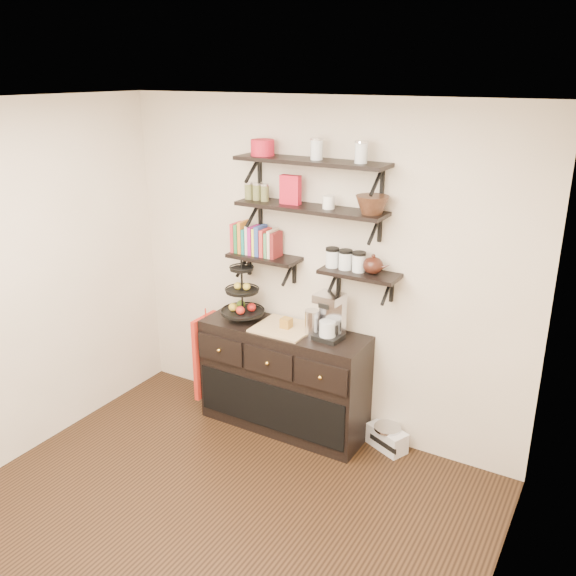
{
  "coord_description": "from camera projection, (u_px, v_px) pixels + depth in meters",
  "views": [
    {
      "loc": [
        2.12,
        -2.36,
        2.86
      ],
      "look_at": [
        0.08,
        1.15,
        1.41
      ],
      "focal_mm": 38.0,
      "sensor_mm": 36.0,
      "label": 1
    }
  ],
  "objects": [
    {
      "name": "floor",
      "position": [
        187.0,
        545.0,
        3.9
      ],
      "size": [
        3.5,
        3.5,
        0.0
      ],
      "primitive_type": "plane",
      "color": "black",
      "rests_on": "ground"
    },
    {
      "name": "candle",
      "position": [
        286.0,
        323.0,
        4.88
      ],
      "size": [
        0.08,
        0.08,
        0.08
      ],
      "primitive_type": "cube",
      "color": "olive",
      "rests_on": "sideboard"
    },
    {
      "name": "cookbooks",
      "position": [
        259.0,
        241.0,
        4.92
      ],
      "size": [
        0.43,
        0.15,
        0.26
      ],
      "color": "#BD2D35",
      "rests_on": "shelf_low_left"
    },
    {
      "name": "shelf_low_left",
      "position": [
        265.0,
        258.0,
        4.94
      ],
      "size": [
        0.6,
        0.25,
        0.23
      ],
      "color": "black",
      "rests_on": "back_wall"
    },
    {
      "name": "apron",
      "position": [
        206.0,
        355.0,
        5.3
      ],
      "size": [
        0.04,
        0.32,
        0.74
      ],
      "primitive_type": "cube",
      "color": "#9E1D11",
      "rests_on": "sideboard"
    },
    {
      "name": "coffee_maker",
      "position": [
        330.0,
        317.0,
        4.68
      ],
      "size": [
        0.22,
        0.21,
        0.37
      ],
      "rotation": [
        0.0,
        0.0,
        -0.08
      ],
      "color": "black",
      "rests_on": "sideboard"
    },
    {
      "name": "walnut_bowl",
      "position": [
        372.0,
        205.0,
        4.31
      ],
      "size": [
        0.24,
        0.24,
        0.13
      ],
      "primitive_type": null,
      "color": "black",
      "rests_on": "shelf_mid"
    },
    {
      "name": "glass_canisters",
      "position": [
        345.0,
        261.0,
        4.57
      ],
      "size": [
        0.32,
        0.1,
        0.13
      ],
      "color": "silver",
      "rests_on": "shelf_low_right"
    },
    {
      "name": "thermal_carafe",
      "position": [
        312.0,
        323.0,
        4.73
      ],
      "size": [
        0.11,
        0.11,
        0.22
      ],
      "primitive_type": "cylinder",
      "color": "silver",
      "rests_on": "sideboard"
    },
    {
      "name": "teapot",
      "position": [
        373.0,
        264.0,
        4.46
      ],
      "size": [
        0.21,
        0.16,
        0.15
      ],
      "primitive_type": null,
      "rotation": [
        0.0,
        0.0,
        0.06
      ],
      "color": "black",
      "rests_on": "shelf_low_right"
    },
    {
      "name": "red_pot",
      "position": [
        263.0,
        147.0,
        4.63
      ],
      "size": [
        0.18,
        0.18,
        0.12
      ],
      "primitive_type": "cylinder",
      "color": "#B71429",
      "rests_on": "shelf_top"
    },
    {
      "name": "right_wall",
      "position": [
        489.0,
        445.0,
        2.61
      ],
      "size": [
        0.02,
        3.5,
        2.7
      ],
      "primitive_type": "cube",
      "color": "#F1E3CC",
      "rests_on": "ground"
    },
    {
      "name": "fruit_stand",
      "position": [
        243.0,
        299.0,
        5.03
      ],
      "size": [
        0.36,
        0.36,
        0.52
      ],
      "rotation": [
        0.0,
        0.0,
        -0.34
      ],
      "color": "black",
      "rests_on": "sideboard"
    },
    {
      "name": "recipe_box",
      "position": [
        290.0,
        190.0,
        4.61
      ],
      "size": [
        0.16,
        0.07,
        0.22
      ],
      "primitive_type": "cube",
      "rotation": [
        0.0,
        0.0,
        0.03
      ],
      "color": "#B71429",
      "rests_on": "shelf_mid"
    },
    {
      "name": "shelf_top",
      "position": [
        311.0,
        162.0,
        4.46
      ],
      "size": [
        1.2,
        0.27,
        0.23
      ],
      "color": "black",
      "rests_on": "back_wall"
    },
    {
      "name": "shelf_low_right",
      "position": [
        360.0,
        274.0,
        4.54
      ],
      "size": [
        0.6,
        0.25,
        0.23
      ],
      "color": "black",
      "rests_on": "back_wall"
    },
    {
      "name": "radio",
      "position": [
        387.0,
        437.0,
        4.87
      ],
      "size": [
        0.36,
        0.29,
        0.19
      ],
      "rotation": [
        0.0,
        0.0,
        -0.42
      ],
      "color": "silver",
      "rests_on": "floor"
    },
    {
      "name": "back_wall",
      "position": [
        317.0,
        271.0,
        4.86
      ],
      "size": [
        3.5,
        0.02,
        2.7
      ],
      "primitive_type": "cube",
      "color": "#F1E3CC",
      "rests_on": "ground"
    },
    {
      "name": "sideboard",
      "position": [
        284.0,
        378.0,
        5.06
      ],
      "size": [
        1.4,
        0.5,
        0.92
      ],
      "color": "black",
      "rests_on": "floor"
    },
    {
      "name": "ramekins",
      "position": [
        329.0,
        202.0,
        4.48
      ],
      "size": [
        0.09,
        0.09,
        0.1
      ],
      "primitive_type": "cylinder",
      "color": "white",
      "rests_on": "shelf_mid"
    },
    {
      "name": "ceiling",
      "position": [
        156.0,
        106.0,
        2.98
      ],
      "size": [
        3.5,
        3.5,
        0.02
      ],
      "primitive_type": "cube",
      "color": "white",
      "rests_on": "back_wall"
    },
    {
      "name": "shelf_mid",
      "position": [
        310.0,
        209.0,
        4.58
      ],
      "size": [
        1.2,
        0.27,
        0.23
      ],
      "color": "black",
      "rests_on": "back_wall"
    }
  ]
}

